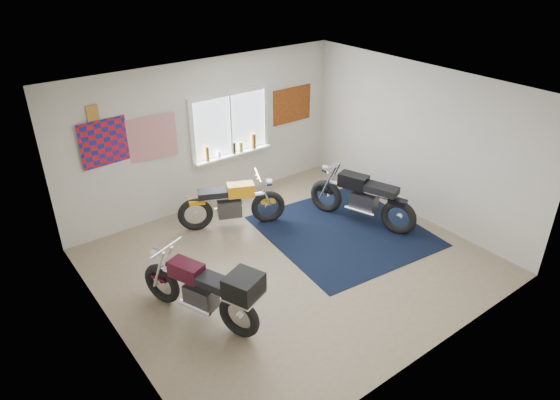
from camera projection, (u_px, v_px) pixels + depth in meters
ground at (291, 262)px, 7.80m from camera, size 5.50×5.50×0.00m
room_shell at (293, 167)px, 7.03m from camera, size 5.50×5.50×5.50m
navy_rug at (344, 231)px, 8.61m from camera, size 2.75×2.84×0.01m
window_assembly at (230, 129)px, 9.16m from camera, size 1.66×0.17×1.26m
oil_bottles at (237, 147)px, 9.31m from camera, size 1.09×0.09×0.30m
flag_display at (92, 113)px, 7.52m from camera, size 1.60×0.10×1.17m
triumph_poster at (292, 105)px, 9.85m from camera, size 0.90×0.03×0.70m
yellow_triumph at (231, 205)px, 8.59m from camera, size 1.76×0.90×0.94m
black_chrome_bike at (362, 199)px, 8.69m from camera, size 0.87×1.95×1.04m
maroon_tourer at (207, 291)px, 6.39m from camera, size 0.99×1.85×0.97m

